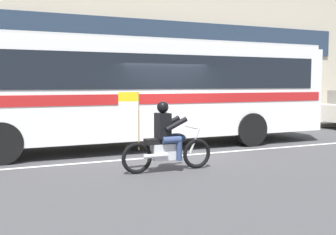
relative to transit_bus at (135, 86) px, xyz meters
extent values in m
plane|color=#3D3D3F|center=(0.50, -1.19, -1.88)|extent=(60.00, 60.00, 0.00)
cube|color=#A39E93|center=(0.50, 3.91, -1.81)|extent=(28.00, 3.80, 0.15)
cube|color=silver|center=(0.50, -1.79, -1.88)|extent=(26.60, 0.14, 0.01)
cube|color=#233347|center=(0.50, 5.77, 2.26)|extent=(25.76, 0.10, 1.40)
cube|color=white|center=(0.00, 0.01, -0.15)|extent=(12.35, 2.66, 2.70)
cube|color=black|center=(0.00, 0.01, 0.40)|extent=(11.36, 2.69, 0.96)
cube|color=red|center=(0.00, 0.01, -0.35)|extent=(12.10, 2.69, 0.28)
cube|color=silver|center=(0.00, 0.01, 1.26)|extent=(12.10, 2.53, 0.16)
cylinder|color=black|center=(-3.82, -1.17, -1.36)|extent=(1.04, 0.30, 1.04)
cylinder|color=black|center=(3.39, -1.17, -1.36)|extent=(1.04, 0.30, 1.04)
torus|color=black|center=(0.31, -3.44, -1.54)|extent=(0.69, 0.10, 0.69)
torus|color=black|center=(-1.14, -3.42, -1.54)|extent=(0.69, 0.10, 0.69)
cube|color=silver|center=(-0.47, -3.43, -1.44)|extent=(0.64, 0.29, 0.36)
ellipsoid|color=black|center=(-0.22, -3.44, -1.16)|extent=(0.48, 0.29, 0.24)
cube|color=black|center=(-0.67, -3.43, -1.20)|extent=(0.56, 0.27, 0.12)
cylinder|color=silver|center=(0.25, -3.44, -1.24)|extent=(0.28, 0.06, 0.58)
cylinder|color=silver|center=(0.17, -3.44, -0.92)|extent=(0.05, 0.64, 0.04)
cylinder|color=silver|center=(-0.77, -3.59, -1.49)|extent=(0.55, 0.10, 0.09)
cube|color=black|center=(-0.54, -3.43, -0.86)|extent=(0.29, 0.36, 0.56)
sphere|color=black|center=(-0.54, -3.43, -0.45)|extent=(0.26, 0.26, 0.26)
cylinder|color=navy|center=(-0.40, -3.25, -1.16)|extent=(0.42, 0.16, 0.15)
cylinder|color=navy|center=(-0.22, -3.26, -1.40)|extent=(0.13, 0.13, 0.46)
cylinder|color=navy|center=(-0.40, -3.61, -1.16)|extent=(0.42, 0.16, 0.15)
cylinder|color=navy|center=(-0.22, -3.62, -1.40)|extent=(0.13, 0.13, 0.46)
cylinder|color=black|center=(-0.29, -3.24, -0.82)|extent=(0.52, 0.12, 0.32)
cylinder|color=black|center=(-0.30, -3.64, -0.82)|extent=(0.52, 0.12, 0.32)
cylinder|color=olive|center=(-1.09, -3.42, -0.73)|extent=(0.02, 0.02, 1.25)
cube|color=yellow|center=(-1.32, -3.42, -0.21)|extent=(0.44, 0.03, 0.20)
cube|color=white|center=(-1.32, -3.42, -0.41)|extent=(0.44, 0.03, 0.20)
camera|label=1|loc=(-3.96, -11.59, 0.08)|focal=43.12mm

